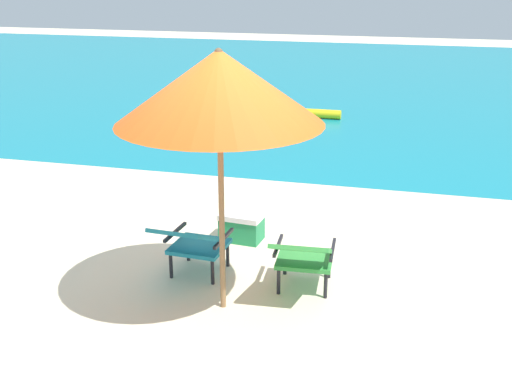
# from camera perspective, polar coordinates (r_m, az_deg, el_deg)

# --- Properties ---
(ground_plane) EXTENTS (40.00, 40.00, 0.00)m
(ground_plane) POSITION_cam_1_polar(r_m,az_deg,el_deg) (9.97, 5.02, 2.24)
(ground_plane) COLOR beige
(ocean_band) EXTENTS (40.00, 18.00, 0.01)m
(ocean_band) POSITION_cam_1_polar(r_m,az_deg,el_deg) (17.89, 9.61, 9.67)
(ocean_band) COLOR teal
(ocean_band) RESTS_ON ground_plane
(swim_buoy) EXTENTS (1.60, 0.18, 0.18)m
(swim_buoy) POSITION_cam_1_polar(r_m,az_deg,el_deg) (13.28, 4.06, 7.00)
(swim_buoy) COLOR yellow
(swim_buoy) RESTS_ON ocean_band
(lounge_chair_left) EXTENTS (0.58, 0.90, 0.68)m
(lounge_chair_left) POSITION_cam_1_polar(r_m,az_deg,el_deg) (6.27, -5.67, -4.38)
(lounge_chair_left) COLOR teal
(lounge_chair_left) RESTS_ON ground_plane
(lounge_chair_right) EXTENTS (0.60, 0.91, 0.68)m
(lounge_chair_right) POSITION_cam_1_polar(r_m,az_deg,el_deg) (5.98, 4.18, -5.55)
(lounge_chair_right) COLOR #338E3D
(lounge_chair_right) RESTS_ON ground_plane
(beach_umbrella_center) EXTENTS (2.44, 2.44, 2.31)m
(beach_umbrella_center) POSITION_cam_1_polar(r_m,az_deg,el_deg) (5.27, -3.27, 9.23)
(beach_umbrella_center) COLOR olive
(beach_umbrella_center) RESTS_ON ground_plane
(cooler_box) EXTENTS (0.50, 0.36, 0.32)m
(cooler_box) POSITION_cam_1_polar(r_m,az_deg,el_deg) (7.23, -1.28, -3.05)
(cooler_box) COLOR #1E844C
(cooler_box) RESTS_ON ground_plane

